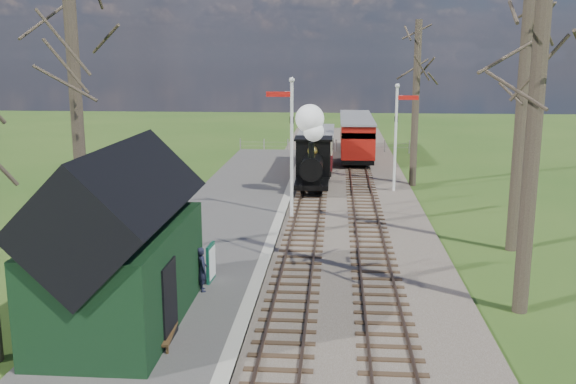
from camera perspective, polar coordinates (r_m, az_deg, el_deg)
The scene contains 18 objects.
distant_hills at distance 79.43m, azimuth 4.31°, elevation -5.06°, with size 114.40×48.00×22.02m.
ballast_bed at distance 34.29m, azimuth 4.37°, elevation 0.11°, with size 8.00×60.00×0.10m, color brown.
track_near at distance 34.30m, azimuth 2.20°, elevation 0.22°, with size 1.60×60.00×0.15m.
track_far at distance 34.30m, azimuth 6.55°, elevation 0.15°, with size 1.60×60.00×0.15m.
platform at distance 26.92m, azimuth -5.94°, elevation -3.14°, with size 5.00×44.00×0.20m, color #474442.
coping_strip at distance 26.61m, azimuth -1.05°, elevation -3.25°, with size 0.40×44.00×0.21m, color #B2AD9E.
station_shed at distance 17.20m, azimuth -14.66°, elevation -4.76°, with size 3.25×6.30×4.78m.
semaphore_near at distance 27.84m, azimuth 0.19°, elevation 4.82°, with size 1.22×0.24×6.22m.
semaphore_far at distance 33.90m, azimuth 9.69°, elevation 5.49°, with size 1.22×0.24×5.72m.
bare_trees at distance 21.73m, azimuth 4.63°, elevation 6.95°, with size 15.51×22.39×12.00m.
fence_line at distance 48.01m, azimuth 3.21°, elevation 4.16°, with size 12.60×0.08×1.00m.
locomotive at distance 33.51m, azimuth 2.18°, elevation 3.43°, with size 1.83×4.27×4.58m.
coach at distance 39.59m, azimuth 2.53°, elevation 3.94°, with size 2.14×7.32×2.25m.
red_carriage_a at distance 42.83m, azimuth 6.17°, elevation 4.58°, with size 2.24×5.54×2.35m.
red_carriage_b at distance 48.29m, azimuth 5.98°, elevation 5.43°, with size 2.24×5.54×2.35m.
sign_board at distance 20.27m, azimuth -6.86°, elevation -6.25°, with size 0.15×0.81×1.18m.
bench at distance 16.37m, azimuth -11.22°, elevation -11.77°, with size 0.52×1.44×0.81m.
person at distance 19.45m, azimuth -7.65°, elevation -6.81°, with size 0.49×0.32×1.35m, color black.
Camera 1 is at (1.24, -11.55, 7.13)m, focal length 40.00 mm.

